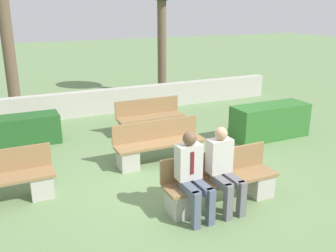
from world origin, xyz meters
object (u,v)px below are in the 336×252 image
bench_front (220,184)px  bench_back (160,147)px  person_seated_man (192,172)px  bench_left_side (150,121)px  person_seated_woman (224,166)px

bench_front → bench_back: bearing=96.1°
bench_back → person_seated_man: size_ratio=1.42×
bench_front → bench_left_side: bearing=84.8°
bench_back → person_seated_man: (-0.39, -2.08, 0.40)m
person_seated_man → person_seated_woman: size_ratio=1.01×
person_seated_woman → bench_back: bearing=94.1°
bench_left_side → bench_back: size_ratio=0.91×
bench_front → bench_left_side: 3.76m
bench_back → person_seated_woman: bearing=-91.6°
bench_front → person_seated_woman: bearing=-111.4°
bench_back → person_seated_woman: size_ratio=1.43×
person_seated_man → person_seated_woman: 0.54m
person_seated_woman → bench_front: bearing=68.6°
bench_left_side → person_seated_woman: (-0.39, -3.89, 0.40)m
person_seated_man → person_seated_woman: bearing=-0.1°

